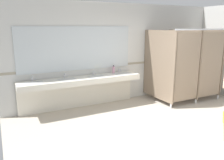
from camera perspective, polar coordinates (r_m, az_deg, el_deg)
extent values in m
cube|color=#B2A899|center=(5.10, 16.92, -12.59)|extent=(6.67, 5.54, 0.10)
cube|color=silver|center=(6.69, 2.62, 6.74)|extent=(6.67, 0.12, 2.74)
cube|color=#9E937F|center=(6.68, 2.86, 3.95)|extent=(6.67, 0.01, 0.06)
cube|color=silver|center=(5.90, -7.44, -0.09)|extent=(3.13, 0.56, 0.14)
cube|color=silver|center=(6.23, -8.08, -3.42)|extent=(3.13, 0.08, 0.71)
cube|color=beige|center=(5.60, -18.72, -1.19)|extent=(0.42, 0.31, 0.11)
cylinder|color=silver|center=(5.79, -19.12, 0.31)|extent=(0.04, 0.04, 0.11)
cylinder|color=silver|center=(5.73, -19.08, 0.64)|extent=(0.03, 0.11, 0.03)
sphere|color=silver|center=(5.81, -18.44, 0.16)|extent=(0.04, 0.04, 0.04)
cube|color=beige|center=(5.75, -11.02, -0.36)|extent=(0.42, 0.31, 0.11)
cylinder|color=silver|center=(5.94, -11.66, 1.08)|extent=(0.04, 0.04, 0.11)
cylinder|color=silver|center=(5.88, -11.53, 1.41)|extent=(0.03, 0.11, 0.03)
sphere|color=silver|center=(5.97, -11.03, 0.93)|extent=(0.04, 0.04, 0.04)
cube|color=beige|center=(6.00, -3.84, 0.43)|extent=(0.42, 0.31, 0.11)
cylinder|color=silver|center=(6.18, -4.67, 1.78)|extent=(0.04, 0.04, 0.11)
cylinder|color=silver|center=(6.12, -4.48, 2.11)|extent=(0.03, 0.11, 0.03)
sphere|color=silver|center=(6.22, -4.10, 1.63)|extent=(0.04, 0.04, 0.04)
cube|color=beige|center=(6.34, 2.66, 1.13)|extent=(0.42, 0.31, 0.11)
cylinder|color=silver|center=(6.51, 1.71, 2.40)|extent=(0.04, 0.04, 0.11)
cylinder|color=silver|center=(6.46, 1.94, 2.71)|extent=(0.03, 0.11, 0.03)
sphere|color=silver|center=(6.56, 2.20, 2.25)|extent=(0.04, 0.04, 0.04)
cube|color=silver|center=(6.04, -8.60, 7.69)|extent=(3.03, 0.02, 1.12)
cube|color=#84705B|center=(6.52, 11.41, 3.65)|extent=(0.03, 1.33, 1.90)
cylinder|color=silver|center=(6.32, 14.38, -6.27)|extent=(0.05, 0.05, 0.12)
cube|color=#84705B|center=(7.11, 17.13, 4.09)|extent=(0.03, 1.33, 1.90)
cylinder|color=silver|center=(6.92, 20.02, -4.95)|extent=(0.05, 0.05, 0.12)
cube|color=#84705B|center=(7.75, 21.94, 4.44)|extent=(0.03, 1.33, 1.90)
cylinder|color=silver|center=(7.58, 24.69, -3.81)|extent=(0.05, 0.05, 0.12)
cube|color=#84705B|center=(6.35, 18.14, 3.00)|extent=(0.82, 0.03, 1.80)
cube|color=#84705B|center=(7.01, 23.37, 3.48)|extent=(0.82, 0.03, 1.80)
cube|color=#B7BABF|center=(6.59, 21.58, 11.57)|extent=(1.86, 0.04, 0.04)
cylinder|color=#D899B2|center=(6.40, 0.39, 2.57)|extent=(0.07, 0.07, 0.19)
cylinder|color=black|center=(6.38, 0.39, 3.54)|extent=(0.03, 0.03, 0.04)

